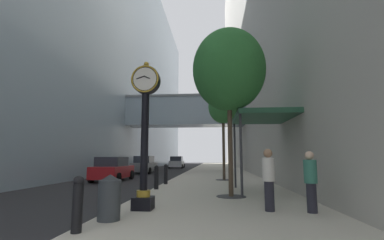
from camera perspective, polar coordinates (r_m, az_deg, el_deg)
ground_plane at (r=29.65m, az=-0.96°, el=-10.87°), size 110.00×110.00×0.00m
sidewalk_right at (r=32.50m, az=5.13°, el=-10.45°), size 6.23×80.00×0.14m
building_block_left at (r=37.95m, az=-18.05°, el=13.75°), size 22.31×80.00×30.67m
street_clock at (r=8.08m, az=-9.80°, el=-1.22°), size 0.84×0.55×4.31m
bollard_nearest at (r=6.03m, az=-22.74°, el=-15.62°), size 0.21×0.21×1.09m
bollard_third at (r=10.60m, az=-10.26°, el=-12.45°), size 0.21×0.21×1.09m
bollard_fourth at (r=12.98m, az=-7.43°, el=-11.63°), size 0.21×0.21×1.09m
bollard_fifth at (r=15.38m, az=-5.48°, el=-11.05°), size 0.21×0.21×1.09m
street_tree_near at (r=11.07m, az=7.69°, el=10.27°), size 2.86×2.86×6.53m
street_tree_mid_near at (r=18.40m, az=6.49°, el=2.64°), size 1.97×1.97×5.95m
trash_bin at (r=6.92m, az=-16.83°, el=-15.05°), size 0.53×0.53×1.05m
pedestrian_walking at (r=7.99m, az=15.71°, el=-11.50°), size 0.39×0.39×1.69m
pedestrian_by_clock at (r=8.13m, az=23.52°, el=-11.38°), size 0.44×0.44×1.62m
storefront_awning at (r=12.33m, az=14.33°, el=0.34°), size 2.40×3.60×3.30m
car_grey_near at (r=28.30m, az=-9.87°, el=-9.22°), size 2.00×4.21×1.72m
car_white_mid at (r=41.44m, az=-3.19°, el=-8.82°), size 2.14×4.52×1.74m
car_red_far at (r=19.63m, az=-16.21°, el=-9.84°), size 1.98×4.11×1.61m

